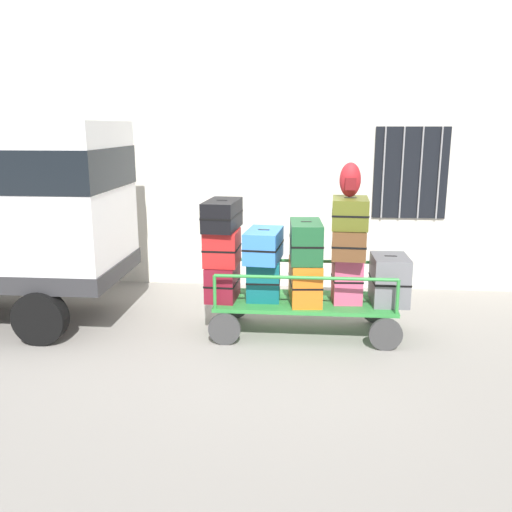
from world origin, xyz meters
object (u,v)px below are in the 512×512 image
at_px(suitcase_midleft_middle, 264,245).
at_px(luggage_cart, 304,306).
at_px(suitcase_left_top, 222,215).
at_px(backpack, 350,180).
at_px(suitcase_center_middle, 306,241).
at_px(suitcase_center_bottom, 305,281).
at_px(suitcase_right_bottom, 389,279).
at_px(suitcase_left_bottom, 223,282).
at_px(suitcase_left_middle, 222,248).
at_px(suitcase_midright_middle, 349,242).
at_px(suitcase_midright_top, 350,213).
at_px(suitcase_midleft_bottom, 263,280).
at_px(suitcase_midright_bottom, 347,278).

bearing_deg(suitcase_midleft_middle, luggage_cart, 0.84).
xyz_separation_m(suitcase_left_top, backpack, (1.66, -0.03, 0.48)).
height_order(suitcase_left_top, suitcase_center_middle, suitcase_left_top).
bearing_deg(luggage_cart, suitcase_center_bottom, -90.00).
height_order(suitcase_center_middle, suitcase_right_bottom, suitcase_center_middle).
relative_size(suitcase_left_bottom, suitcase_left_top, 0.73).
xyz_separation_m(suitcase_left_bottom, suitcase_left_middle, (0.00, 0.00, 0.48)).
relative_size(suitcase_center_middle, suitcase_midright_middle, 1.02).
height_order(suitcase_left_middle, suitcase_center_middle, suitcase_center_middle).
relative_size(suitcase_midleft_middle, suitcase_right_bottom, 1.23).
relative_size(suitcase_left_middle, suitcase_midright_top, 0.83).
bearing_deg(suitcase_midleft_bottom, backpack, 1.52).
xyz_separation_m(suitcase_midleft_bottom, suitcase_midright_middle, (1.11, -0.00, 0.55)).
bearing_deg(backpack, luggage_cart, -179.61).
distance_m(luggage_cart, suitcase_midleft_bottom, 0.66).
xyz_separation_m(suitcase_center_middle, suitcase_midright_top, (0.56, -0.06, 0.40)).
height_order(suitcase_midleft_middle, suitcase_center_middle, suitcase_center_middle).
distance_m(suitcase_left_bottom, suitcase_center_middle, 1.25).
bearing_deg(backpack, suitcase_center_bottom, -178.22).
distance_m(suitcase_left_top, suitcase_center_bottom, 1.41).
distance_m(suitcase_center_middle, suitcase_midright_middle, 0.56).
bearing_deg(suitcase_midleft_bottom, suitcase_left_bottom, 179.71).
height_order(suitcase_left_top, suitcase_center_bottom, suitcase_left_top).
bearing_deg(suitcase_left_middle, backpack, 0.89).
bearing_deg(suitcase_left_bottom, suitcase_right_bottom, 1.06).
relative_size(suitcase_midright_bottom, backpack, 1.46).
distance_m(luggage_cart, suitcase_midright_middle, 1.07).
relative_size(suitcase_midleft_bottom, suitcase_right_bottom, 0.84).
bearing_deg(suitcase_left_middle, suitcase_center_middle, 2.47).
height_order(suitcase_midleft_bottom, suitcase_midright_middle, suitcase_midright_middle).
distance_m(suitcase_midleft_bottom, suitcase_midright_bottom, 1.11).
relative_size(luggage_cart, suitcase_center_middle, 3.00).
distance_m(suitcase_left_middle, backpack, 1.89).
bearing_deg(backpack, suitcase_midright_top, -73.27).
bearing_deg(suitcase_midleft_middle, suitcase_left_top, 175.33).
height_order(suitcase_left_middle, backpack, backpack).
xyz_separation_m(suitcase_midleft_middle, suitcase_midright_middle, (1.11, -0.02, 0.07)).
bearing_deg(backpack, suitcase_left_middle, -179.11).
bearing_deg(suitcase_center_bottom, suitcase_right_bottom, 1.62).
xyz_separation_m(suitcase_center_bottom, suitcase_midright_middle, (0.56, -0.01, 0.55)).
height_order(suitcase_midleft_bottom, suitcase_center_bottom, suitcase_center_bottom).
bearing_deg(suitcase_right_bottom, suitcase_left_middle, -178.96).
relative_size(suitcase_left_bottom, suitcase_right_bottom, 0.94).
xyz_separation_m(suitcase_left_middle, suitcase_midleft_middle, (0.56, 0.01, 0.04)).
distance_m(suitcase_left_middle, suitcase_left_top, 0.44).
relative_size(suitcase_left_middle, suitcase_midleft_bottom, 1.02).
height_order(suitcase_left_middle, suitcase_midleft_middle, suitcase_midleft_middle).
distance_m(suitcase_left_bottom, suitcase_midleft_bottom, 0.56).
bearing_deg(backpack, suitcase_center_middle, 177.69).
bearing_deg(suitcase_center_middle, suitcase_right_bottom, -0.39).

